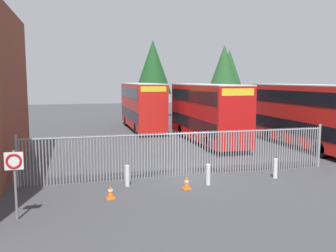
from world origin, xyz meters
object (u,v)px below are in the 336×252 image
(speed_limit_sign_post, at_px, (14,169))
(double_decker_bus_behind_fence_right, at_px, (142,104))
(double_decker_bus_near_gate, at_px, (207,111))
(bollard_near_left, at_px, (127,176))
(double_decker_bus_behind_fence_left, at_px, (305,113))
(traffic_cone_by_gate, at_px, (187,183))
(traffic_cone_mid_forecourt, at_px, (110,192))
(bollard_near_right, at_px, (275,168))
(bollard_center_front, at_px, (208,175))

(speed_limit_sign_post, bearing_deg, double_decker_bus_behind_fence_right, 69.07)
(double_decker_bus_near_gate, height_order, bollard_near_left, double_decker_bus_near_gate)
(bollard_near_left, xyz_separation_m, speed_limit_sign_post, (-4.20, -3.05, 1.30))
(double_decker_bus_behind_fence_left, bearing_deg, traffic_cone_by_gate, -145.69)
(double_decker_bus_near_gate, xyz_separation_m, double_decker_bus_behind_fence_right, (-3.38, 8.61, 0.00))
(double_decker_bus_behind_fence_right, bearing_deg, traffic_cone_mid_forecourt, -103.88)
(double_decker_bus_behind_fence_left, relative_size, traffic_cone_by_gate, 18.32)
(double_decker_bus_near_gate, xyz_separation_m, traffic_cone_mid_forecourt, (-8.38, -11.59, -2.13))
(speed_limit_sign_post, bearing_deg, bollard_near_right, 13.04)
(traffic_cone_by_gate, bearing_deg, bollard_near_left, 155.78)
(double_decker_bus_behind_fence_right, height_order, traffic_cone_by_gate, double_decker_bus_behind_fence_right)
(bollard_near_right, xyz_separation_m, traffic_cone_mid_forecourt, (-8.05, -1.15, -0.19))
(double_decker_bus_behind_fence_left, distance_m, double_decker_bus_behind_fence_right, 15.38)
(bollard_center_front, xyz_separation_m, traffic_cone_mid_forecourt, (-4.47, -0.85, -0.19))
(bollard_near_right, bearing_deg, traffic_cone_mid_forecourt, -171.84)
(bollard_near_left, bearing_deg, speed_limit_sign_post, -144.03)
(bollard_center_front, xyz_separation_m, bollard_near_right, (3.58, 0.30, 0.00))
(double_decker_bus_near_gate, xyz_separation_m, speed_limit_sign_post, (-11.67, -13.06, -0.65))
(double_decker_bus_near_gate, height_order, speed_limit_sign_post, double_decker_bus_near_gate)
(double_decker_bus_near_gate, xyz_separation_m, bollard_near_left, (-7.47, -10.01, -1.95))
(bollard_center_front, distance_m, speed_limit_sign_post, 8.22)
(double_decker_bus_near_gate, bearing_deg, bollard_center_front, -109.96)
(traffic_cone_mid_forecourt, height_order, speed_limit_sign_post, speed_limit_sign_post)
(double_decker_bus_near_gate, relative_size, double_decker_bus_behind_fence_left, 1.00)
(traffic_cone_by_gate, bearing_deg, double_decker_bus_behind_fence_left, 34.31)
(bollard_near_right, height_order, speed_limit_sign_post, speed_limit_sign_post)
(double_decker_bus_behind_fence_right, height_order, bollard_near_left, double_decker_bus_behind_fence_right)
(traffic_cone_by_gate, bearing_deg, double_decker_bus_near_gate, 65.62)
(bollard_near_left, height_order, traffic_cone_by_gate, bollard_near_left)
(bollard_near_left, bearing_deg, double_decker_bus_behind_fence_left, 25.49)
(double_decker_bus_near_gate, distance_m, traffic_cone_mid_forecourt, 14.46)
(bollard_near_left, xyz_separation_m, bollard_center_front, (3.57, -0.73, 0.00))
(bollard_near_left, bearing_deg, traffic_cone_mid_forecourt, -119.86)
(bollard_center_front, xyz_separation_m, speed_limit_sign_post, (-7.77, -2.32, 1.30))
(bollard_center_front, relative_size, speed_limit_sign_post, 0.40)
(traffic_cone_mid_forecourt, bearing_deg, double_decker_bus_near_gate, 54.15)
(double_decker_bus_near_gate, bearing_deg, double_decker_bus_behind_fence_right, 111.46)
(double_decker_bus_behind_fence_right, height_order, bollard_center_front, double_decker_bus_behind_fence_right)
(traffic_cone_mid_forecourt, bearing_deg, traffic_cone_by_gate, 8.19)
(double_decker_bus_near_gate, relative_size, speed_limit_sign_post, 4.50)
(double_decker_bus_behind_fence_right, xyz_separation_m, bollard_near_left, (-4.09, -18.62, -1.95))
(bollard_center_front, distance_m, traffic_cone_by_gate, 1.21)
(bollard_center_front, distance_m, bollard_near_right, 3.59)
(double_decker_bus_behind_fence_right, height_order, speed_limit_sign_post, double_decker_bus_behind_fence_right)
(bollard_center_front, bearing_deg, traffic_cone_by_gate, -161.94)
(double_decker_bus_behind_fence_left, bearing_deg, speed_limit_sign_post, -151.80)
(bollard_center_front, bearing_deg, speed_limit_sign_post, -163.35)
(speed_limit_sign_post, bearing_deg, bollard_near_left, 35.97)
(bollard_near_left, relative_size, traffic_cone_by_gate, 1.61)
(traffic_cone_by_gate, xyz_separation_m, traffic_cone_mid_forecourt, (-3.34, -0.48, 0.00))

